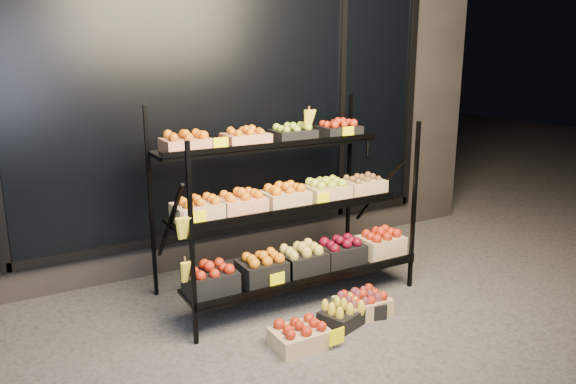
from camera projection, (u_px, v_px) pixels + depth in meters
ground at (326, 321)px, 4.45m from camera, size 24.00×24.00×0.00m
building at (199, 81)px, 6.19m from camera, size 6.00×2.08×3.50m
display_rack at (287, 207)px, 4.75m from camera, size 2.18×1.02×1.69m
tag_floor_a at (337, 342)px, 4.02m from camera, size 0.13×0.01×0.12m
floor_crate_left at (300, 335)px, 4.05m from camera, size 0.40×0.29×0.20m
floor_crate_midleft at (343, 314)px, 4.38m from camera, size 0.42×0.36×0.19m
floor_crate_midright at (363, 303)px, 4.54m from camera, size 0.42×0.31×0.21m
floor_crate_right at (359, 305)px, 4.53m from camera, size 0.43×0.36×0.19m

